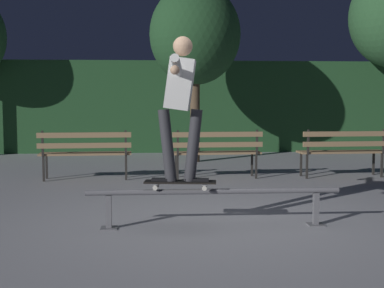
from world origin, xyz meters
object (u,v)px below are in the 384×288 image
park_bench_left_center (217,149)px  tree_behind_benches (195,35)px  grind_rail (214,197)px  skateboarder (180,96)px  skateboard (180,182)px  park_bench_right_center (343,148)px  park_bench_leftmost (85,150)px

park_bench_left_center → tree_behind_benches: bearing=94.2°
grind_rail → skateboarder: 1.16m
skateboard → park_bench_right_center: park_bench_right_center is taller
park_bench_leftmost → park_bench_right_center: 4.62m
grind_rail → tree_behind_benches: size_ratio=0.70×
park_bench_leftmost → park_bench_left_center: (2.31, 0.00, 0.00)m
skateboard → park_bench_right_center: bearing=48.1°
grind_rail → park_bench_leftmost: bearing=118.2°
skateboard → park_bench_leftmost: bearing=113.3°
skateboarder → grind_rail: bearing=0.1°
park_bench_leftmost → park_bench_right_center: (4.62, 0.00, 0.00)m
skateboard → park_bench_right_center: 4.67m
park_bench_leftmost → tree_behind_benches: (2.12, 2.60, 2.32)m
grind_rail → skateboarder: bearing=-179.9°
grind_rail → park_bench_left_center: size_ratio=1.73×
skateboarder → park_bench_leftmost: 3.89m
grind_rail → park_bench_right_center: 4.44m
park_bench_leftmost → tree_behind_benches: 4.08m
park_bench_right_center → tree_behind_benches: bearing=133.9°
grind_rail → park_bench_right_center: park_bench_right_center is taller
park_bench_left_center → tree_behind_benches: (-0.19, 2.60, 2.32)m
grind_rail → skateboard: skateboard is taller
skateboarder → park_bench_leftmost: size_ratio=0.96×
skateboard → tree_behind_benches: size_ratio=0.20×
skateboarder → park_bench_left_center: size_ratio=0.96×
park_bench_left_center → park_bench_right_center: same height
park_bench_leftmost → skateboard: bearing=-66.7°
grind_rail → park_bench_left_center: (0.44, 3.48, 0.21)m
grind_rail → skateboard: size_ratio=3.50×
skateboard → skateboarder: (0.00, -0.00, 0.94)m
tree_behind_benches → park_bench_right_center: bearing=-46.1°
grind_rail → park_bench_leftmost: size_ratio=1.73×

